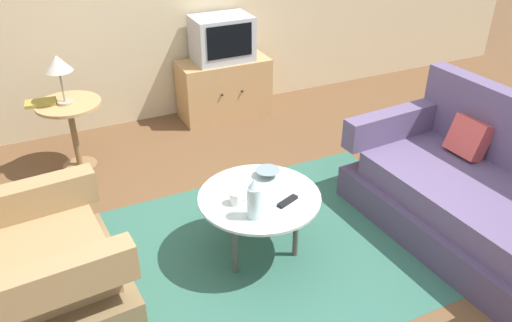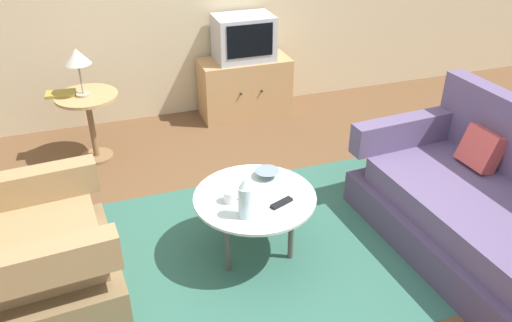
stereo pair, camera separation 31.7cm
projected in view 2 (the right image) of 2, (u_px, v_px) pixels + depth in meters
ground_plane at (253, 266)px, 3.32m from camera, size 16.00×16.00×0.00m
area_rug at (255, 252)px, 3.43m from camera, size 2.61×1.80×0.00m
armchair at (18, 259)px, 2.93m from camera, size 1.01×1.00×0.90m
couch at (486, 211)px, 3.33m from camera, size 1.04×1.76×0.92m
coffee_table at (255, 201)px, 3.22m from camera, size 0.77×0.77×0.45m
side_table at (89, 113)px, 4.31m from camera, size 0.51×0.51×0.59m
tv_stand at (245, 87)px, 5.16m from camera, size 0.88×0.43×0.58m
television at (244, 38)px, 4.91m from camera, size 0.56×0.39×0.42m
table_lamp at (77, 58)px, 4.05m from camera, size 0.21×0.21×0.40m
vase at (245, 199)px, 2.96m from camera, size 0.08×0.08×0.26m
mug at (231, 196)px, 3.13m from camera, size 0.12×0.08×0.08m
bowl at (267, 174)px, 3.38m from camera, size 0.16×0.16×0.05m
tv_remote_dark at (281, 203)px, 3.12m from camera, size 0.16×0.09×0.02m
book at (60, 94)px, 4.21m from camera, size 0.25×0.16×0.03m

